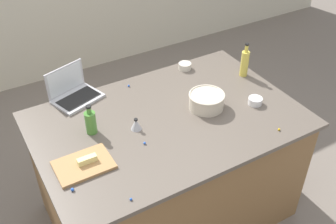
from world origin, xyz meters
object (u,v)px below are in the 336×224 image
Objects in this scene: bottle_oil at (245,63)px; kitchen_timer at (136,124)px; butter_stick_left at (87,160)px; ramekin_medium at (185,66)px; laptop at (74,92)px; mixing_bowl_large at (207,100)px; bottle_olive at (91,122)px; ramekin_small at (255,101)px; cutting_board at (84,165)px.

kitchen_timer is at bearing -170.55° from bottle_oil.
butter_stick_left is 1.13× the size of ramekin_medium.
laptop is 0.91m from mixing_bowl_large.
butter_stick_left is at bearing -149.43° from ramekin_medium.
laptop is 1.39× the size of bottle_oil.
bottle_olive is 1.10m from ramekin_small.
bottle_oil reaches higher than laptop.
mixing_bowl_large reaches higher than ramekin_small.
cutting_board is (-0.91, -0.11, -0.05)m from mixing_bowl_large.
bottle_oil is (1.23, 0.05, 0.03)m from bottle_olive.
ramekin_medium is at bearing 73.90° from mixing_bowl_large.
mixing_bowl_large is 3.13× the size of kitchen_timer.
butter_stick_left is 1.17× the size of ramekin_small.
ramekin_medium is at bearing 35.39° from kitchen_timer.
laptop reaches higher than kitchen_timer.
bottle_olive is at bearing -158.66° from ramekin_medium.
kitchen_timer is (-0.98, -0.16, -0.07)m from bottle_oil.
bottle_olive is at bearing -177.51° from bottle_oil.
kitchen_timer is at bearing -23.58° from bottle_olive.
bottle_oil reaches higher than bottle_olive.
kitchen_timer is at bearing 168.37° from ramekin_small.
bottle_olive reaches higher than kitchen_timer.
kitchen_timer is at bearing 176.42° from mixing_bowl_large.
butter_stick_left is at bearing -167.20° from bottle_oil.
ramekin_small is at bearing -14.58° from bottle_olive.
laptop is at bearing 112.93° from kitchen_timer.
bottle_olive is 0.30m from cutting_board.
laptop is 1.82× the size of bottle_olive.
bottle_oil reaches higher than mixing_bowl_large.
cutting_board is 3.34× the size of ramekin_small.
laptop is at bearing 146.46° from ramekin_small.
bottle_olive is at bearing 63.64° from butter_stick_left.
bottle_olive is at bearing 156.42° from kitchen_timer.
cutting_board is 3.23× the size of ramekin_medium.
laptop is 0.56m from kitchen_timer.
cutting_board is at bearing -160.11° from kitchen_timer.
mixing_bowl_large is 0.92× the size of bottle_oil.
ramekin_small is at bearing -11.63° from kitchen_timer.
ramekin_medium reaches higher than ramekin_small.
bottle_oil is 2.69× the size of ramekin_medium.
ramekin_medium is 0.79m from kitchen_timer.
bottle_olive is 0.76× the size of bottle_oil.
butter_stick_left is at bearing 178.93° from ramekin_small.
bottle_oil is 2.77× the size of ramekin_small.
ramekin_small is 0.83m from kitchen_timer.
ramekin_medium is at bearing 29.99° from cutting_board.
bottle_olive is 1.81× the size of butter_stick_left.
laptop is at bearing 74.57° from cutting_board.
laptop reaches higher than butter_stick_left.
bottle_oil is 0.83× the size of cutting_board.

